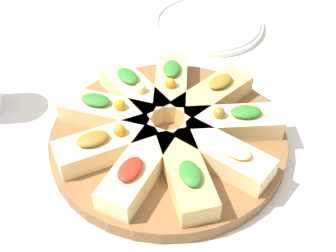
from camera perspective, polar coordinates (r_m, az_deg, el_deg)
name	(u,v)px	position (r m, az deg, el deg)	size (l,w,h in m)	color
ground_plane	(168,144)	(0.68, 0.00, -2.21)	(3.00, 3.00, 0.00)	silver
serving_board	(168,139)	(0.67, 0.00, -1.58)	(0.34, 0.34, 0.02)	brown
focaccia_slice_0	(107,112)	(0.68, -7.40, 1.71)	(0.07, 0.14, 0.04)	#E5C689
focaccia_slice_1	(106,145)	(0.63, -7.58, -2.31)	(0.13, 0.12, 0.04)	#E5C689
focaccia_slice_2	(137,170)	(0.60, -3.85, -5.40)	(0.14, 0.05, 0.04)	#E5C689
focaccia_slice_3	(186,174)	(0.59, 2.21, -5.86)	(0.14, 0.12, 0.04)	tan
focaccia_slice_4	(224,155)	(0.62, 6.79, -3.51)	(0.08, 0.14, 0.04)	#E5C689
focaccia_slice_5	(233,122)	(0.66, 7.92, 0.46)	(0.11, 0.14, 0.04)	#E5C689
focaccia_slice_6	(212,96)	(0.70, 5.41, 3.65)	(0.14, 0.09, 0.04)	tan
focaccia_slice_7	(171,85)	(0.72, 0.38, 5.08)	(0.14, 0.10, 0.04)	#DBB775
focaccia_slice_8	(134,91)	(0.71, -4.20, 4.27)	(0.11, 0.14, 0.04)	#E5C689
plate_left	(207,23)	(0.93, 4.82, 12.36)	(0.22, 0.22, 0.02)	white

